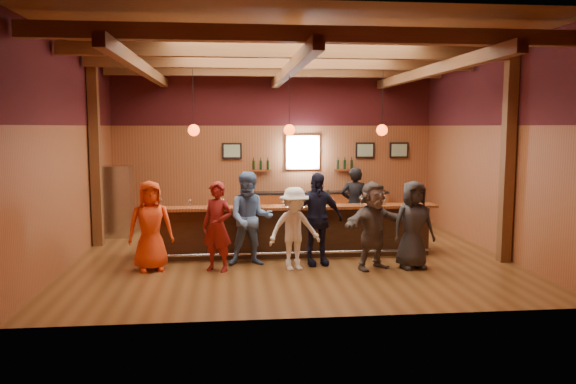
{
  "coord_description": "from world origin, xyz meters",
  "views": [
    {
      "loc": [
        -1.26,
        -11.84,
        2.78
      ],
      "look_at": [
        0.0,
        0.3,
        1.35
      ],
      "focal_mm": 35.0,
      "sensor_mm": 36.0,
      "label": 1
    }
  ],
  "objects_px": {
    "customer_redvest": "(217,226)",
    "back_bar_cabinet": "(318,208)",
    "customer_denim": "(250,219)",
    "customer_dark": "(413,225)",
    "customer_brown": "(373,225)",
    "bartender": "(355,205)",
    "ice_bucket": "(309,200)",
    "customer_white": "(294,229)",
    "stainless_fridge": "(118,201)",
    "customer_orange": "(150,226)",
    "customer_navy": "(316,219)",
    "bottle_a": "(320,198)",
    "bar_counter": "(289,230)"
  },
  "relations": [
    {
      "from": "customer_denim",
      "to": "customer_brown",
      "type": "bearing_deg",
      "value": -12.78
    },
    {
      "from": "customer_navy",
      "to": "bartender",
      "type": "height_order",
      "value": "customer_navy"
    },
    {
      "from": "back_bar_cabinet",
      "to": "customer_denim",
      "type": "relative_size",
      "value": 2.12
    },
    {
      "from": "customer_denim",
      "to": "customer_brown",
      "type": "relative_size",
      "value": 1.09
    },
    {
      "from": "customer_white",
      "to": "bartender",
      "type": "distance_m",
      "value": 3.03
    },
    {
      "from": "back_bar_cabinet",
      "to": "ice_bucket",
      "type": "relative_size",
      "value": 18.16
    },
    {
      "from": "customer_denim",
      "to": "customer_navy",
      "type": "height_order",
      "value": "customer_denim"
    },
    {
      "from": "stainless_fridge",
      "to": "customer_orange",
      "type": "height_order",
      "value": "stainless_fridge"
    },
    {
      "from": "back_bar_cabinet",
      "to": "bar_counter",
      "type": "bearing_deg",
      "value": -108.34
    },
    {
      "from": "customer_dark",
      "to": "bottle_a",
      "type": "distance_m",
      "value": 2.1
    },
    {
      "from": "customer_redvest",
      "to": "back_bar_cabinet",
      "type": "bearing_deg",
      "value": 89.76
    },
    {
      "from": "customer_redvest",
      "to": "customer_white",
      "type": "distance_m",
      "value": 1.48
    },
    {
      "from": "customer_brown",
      "to": "ice_bucket",
      "type": "height_order",
      "value": "customer_brown"
    },
    {
      "from": "customer_orange",
      "to": "customer_denim",
      "type": "height_order",
      "value": "customer_denim"
    },
    {
      "from": "customer_redvest",
      "to": "customer_brown",
      "type": "distance_m",
      "value": 3.02
    },
    {
      "from": "bartender",
      "to": "ice_bucket",
      "type": "height_order",
      "value": "bartender"
    },
    {
      "from": "bar_counter",
      "to": "bartender",
      "type": "relative_size",
      "value": 3.47
    },
    {
      "from": "customer_orange",
      "to": "customer_brown",
      "type": "xyz_separation_m",
      "value": [
        4.3,
        -0.34,
        -0.01
      ]
    },
    {
      "from": "customer_denim",
      "to": "bartender",
      "type": "relative_size",
      "value": 1.04
    },
    {
      "from": "stainless_fridge",
      "to": "customer_dark",
      "type": "bearing_deg",
      "value": -31.53
    },
    {
      "from": "customer_white",
      "to": "back_bar_cabinet",
      "type": "bearing_deg",
      "value": 60.75
    },
    {
      "from": "stainless_fridge",
      "to": "customer_navy",
      "type": "distance_m",
      "value": 5.72
    },
    {
      "from": "customer_redvest",
      "to": "customer_denim",
      "type": "height_order",
      "value": "customer_denim"
    },
    {
      "from": "back_bar_cabinet",
      "to": "customer_navy",
      "type": "distance_m",
      "value": 4.66
    },
    {
      "from": "back_bar_cabinet",
      "to": "bartender",
      "type": "distance_m",
      "value": 2.54
    },
    {
      "from": "bar_counter",
      "to": "stainless_fridge",
      "type": "xyz_separation_m",
      "value": [
        -4.12,
        2.45,
        0.38
      ]
    },
    {
      "from": "customer_dark",
      "to": "bartender",
      "type": "distance_m",
      "value": 2.67
    },
    {
      "from": "back_bar_cabinet",
      "to": "ice_bucket",
      "type": "height_order",
      "value": "ice_bucket"
    },
    {
      "from": "ice_bucket",
      "to": "customer_orange",
      "type": "bearing_deg",
      "value": -165.1
    },
    {
      "from": "customer_denim",
      "to": "bottle_a",
      "type": "bearing_deg",
      "value": 24.37
    },
    {
      "from": "customer_orange",
      "to": "ice_bucket",
      "type": "relative_size",
      "value": 7.94
    },
    {
      "from": "stainless_fridge",
      "to": "bottle_a",
      "type": "xyz_separation_m",
      "value": [
        4.76,
        -2.67,
        0.35
      ]
    },
    {
      "from": "customer_denim",
      "to": "bartender",
      "type": "distance_m",
      "value": 3.27
    },
    {
      "from": "customer_redvest",
      "to": "bartender",
      "type": "height_order",
      "value": "bartender"
    },
    {
      "from": "customer_denim",
      "to": "bottle_a",
      "type": "relative_size",
      "value": 5.24
    },
    {
      "from": "back_bar_cabinet",
      "to": "customer_white",
      "type": "xyz_separation_m",
      "value": [
        -1.23,
        -4.93,
        0.33
      ]
    },
    {
      "from": "customer_redvest",
      "to": "customer_white",
      "type": "xyz_separation_m",
      "value": [
        1.48,
        -0.07,
        -0.06
      ]
    },
    {
      "from": "customer_redvest",
      "to": "customer_navy",
      "type": "height_order",
      "value": "customer_navy"
    },
    {
      "from": "ice_bucket",
      "to": "customer_denim",
      "type": "bearing_deg",
      "value": -153.6
    },
    {
      "from": "customer_denim",
      "to": "customer_dark",
      "type": "height_order",
      "value": "customer_denim"
    },
    {
      "from": "customer_brown",
      "to": "bartender",
      "type": "height_order",
      "value": "bartender"
    },
    {
      "from": "stainless_fridge",
      "to": "customer_redvest",
      "type": "xyz_separation_m",
      "value": [
        2.59,
        -3.74,
        -0.03
      ]
    },
    {
      "from": "bar_counter",
      "to": "customer_white",
      "type": "bearing_deg",
      "value": -92.14
    },
    {
      "from": "customer_white",
      "to": "customer_dark",
      "type": "relative_size",
      "value": 0.94
    },
    {
      "from": "customer_dark",
      "to": "customer_brown",
      "type": "bearing_deg",
      "value": 171.57
    },
    {
      "from": "customer_navy",
      "to": "customer_white",
      "type": "bearing_deg",
      "value": -154.34
    },
    {
      "from": "customer_orange",
      "to": "customer_redvest",
      "type": "relative_size",
      "value": 1.01
    },
    {
      "from": "customer_navy",
      "to": "bottle_a",
      "type": "distance_m",
      "value": 0.87
    },
    {
      "from": "customer_brown",
      "to": "customer_white",
      "type": "bearing_deg",
      "value": 149.63
    },
    {
      "from": "back_bar_cabinet",
      "to": "bottle_a",
      "type": "relative_size",
      "value": 11.11
    }
  ]
}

